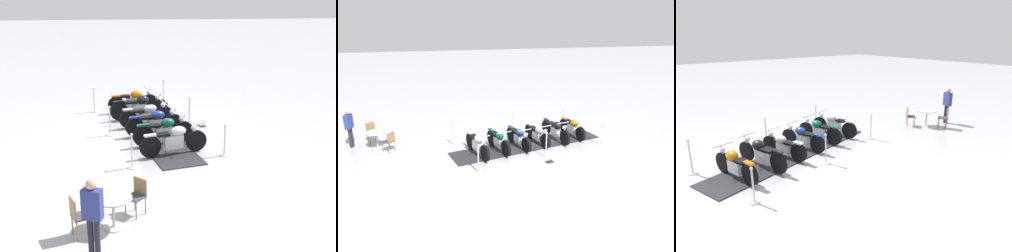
{
  "view_description": "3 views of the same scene",
  "coord_description": "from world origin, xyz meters",
  "views": [
    {
      "loc": [
        -0.41,
        -16.24,
        5.63
      ],
      "look_at": [
        0.49,
        -2.25,
        0.92
      ],
      "focal_mm": 50.08,
      "sensor_mm": 36.0,
      "label": 1
    },
    {
      "loc": [
        13.73,
        -3.8,
        5.86
      ],
      "look_at": [
        0.39,
        -1.1,
        1.14
      ],
      "focal_mm": 35.55,
      "sensor_mm": 36.0,
      "label": 2
    },
    {
      "loc": [
        -9.11,
        5.18,
        4.28
      ],
      "look_at": [
        -0.07,
        -2.36,
        0.63
      ],
      "focal_mm": 31.83,
      "sensor_mm": 36.0,
      "label": 3
    }
  ],
  "objects": [
    {
      "name": "stanchion_right_mid",
      "position": [
        1.46,
        0.4,
        0.39
      ],
      "size": [
        0.3,
        0.3,
        1.14
      ],
      "color": "silver",
      "rests_on": "ground_plane"
    },
    {
      "name": "stanchion_right_rear",
      "position": [
        0.65,
        3.35,
        0.37
      ],
      "size": [
        0.34,
        0.34,
        1.15
      ],
      "color": "silver",
      "rests_on": "ground_plane"
    },
    {
      "name": "stanchion_left_rear",
      "position": [
        -2.26,
        2.56,
        0.37
      ],
      "size": [
        0.29,
        0.29,
        1.03
      ],
      "color": "silver",
      "rests_on": "ground_plane"
    },
    {
      "name": "bystander_person",
      "position": [
        -1.38,
        -7.89,
        1.06
      ],
      "size": [
        0.45,
        0.33,
        1.77
      ],
      "rotation": [
        0.0,
        0.0,
        1.27
      ],
      "color": "#23232D",
      "rests_on": "ground_plane"
    },
    {
      "name": "cafe_chair_near_table",
      "position": [
        -0.5,
        -6.12,
        0.52
      ],
      "size": [
        0.56,
        0.56,
        0.9
      ],
      "rotation": [
        0.0,
        0.0,
        -2.29
      ],
      "color": "olive",
      "rests_on": "ground_plane"
    },
    {
      "name": "stanchion_left_mid",
      "position": [
        -1.46,
        -0.4,
        0.36
      ],
      "size": [
        0.32,
        0.32,
        1.08
      ],
      "color": "silver",
      "rests_on": "ground_plane"
    },
    {
      "name": "motorcycle_copper",
      "position": [
        -0.62,
        2.42,
        0.5
      ],
      "size": [
        2.06,
        0.73,
        0.99
      ],
      "rotation": [
        0.0,
        0.0,
        0.21
      ],
      "color": "black",
      "rests_on": "display_platform"
    },
    {
      "name": "cafe_chair_across_table",
      "position": [
        -1.79,
        -7.08,
        0.56
      ],
      "size": [
        0.53,
        0.53,
        0.96
      ],
      "rotation": [
        0.0,
        0.0,
        0.43
      ],
      "color": "olive",
      "rests_on": "ground_plane"
    },
    {
      "name": "motorcycle_forest",
      "position": [
        0.42,
        -1.44,
        0.51
      ],
      "size": [
        2.08,
        0.84,
        1.03
      ],
      "rotation": [
        0.0,
        0.0,
        0.29
      ],
      "color": "black",
      "rests_on": "display_platform"
    },
    {
      "name": "stanchion_left_front",
      "position": [
        -0.65,
        -3.35,
        0.39
      ],
      "size": [
        0.29,
        0.29,
        1.09
      ],
      "color": "silver",
      "rests_on": "ground_plane"
    },
    {
      "name": "display_platform",
      "position": [
        0.0,
        0.0,
        0.02
      ],
      "size": [
        3.28,
        7.33,
        0.03
      ],
      "primitive_type": "cube",
      "rotation": [
        0.0,
        0.0,
        1.84
      ],
      "color": "#28282D",
      "rests_on": "ground_plane"
    },
    {
      "name": "motorcycle_chrome",
      "position": [
        -0.11,
        0.49,
        0.47
      ],
      "size": [
        2.07,
        0.85,
        0.98
      ],
      "rotation": [
        0.0,
        0.0,
        0.26
      ],
      "color": "black",
      "rests_on": "display_platform"
    },
    {
      "name": "cafe_table",
      "position": [
        -1.04,
        -6.73,
        0.58
      ],
      "size": [
        0.88,
        0.88,
        0.76
      ],
      "color": "#B7B7BC",
      "rests_on": "ground_plane"
    },
    {
      "name": "motorcycle_black",
      "position": [
        -0.36,
        1.46,
        0.54
      ],
      "size": [
        2.32,
        0.76,
        1.04
      ],
      "rotation": [
        0.0,
        0.0,
        0.23
      ],
      "color": "black",
      "rests_on": "display_platform"
    },
    {
      "name": "ground_plane",
      "position": [
        0.0,
        0.0,
        0.0
      ],
      "size": [
        80.0,
        80.0,
        0.0
      ],
      "primitive_type": "plane",
      "color": "#B2B2B7"
    },
    {
      "name": "info_placard",
      "position": [
        1.95,
        0.42,
        0.06
      ],
      "size": [
        0.29,
        0.37,
        0.21
      ],
      "rotation": [
        0.0,
        0.0,
        4.98
      ],
      "color": "#333338",
      "rests_on": "ground_plane"
    },
    {
      "name": "stanchion_right_front",
      "position": [
        2.26,
        -2.56,
        0.37
      ],
      "size": [
        0.29,
        0.29,
        1.04
      ],
      "color": "silver",
      "rests_on": "ground_plane"
    },
    {
      "name": "motorcycle_navy",
      "position": [
        0.15,
        -0.48,
        0.49
      ],
      "size": [
        2.08,
        0.81,
        0.98
      ],
      "rotation": [
        0.0,
        0.0,
        0.27
      ],
      "color": "black",
      "rests_on": "display_platform"
    },
    {
      "name": "motorcycle_cream",
      "position": [
        0.69,
        -2.4,
        0.52
      ],
      "size": [
        2.19,
        0.88,
        1.02
      ],
      "rotation": [
        0.0,
        0.0,
        0.3
      ],
      "color": "black",
      "rests_on": "display_platform"
    }
  ]
}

